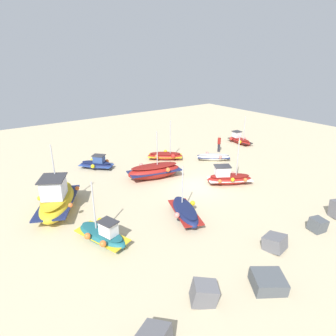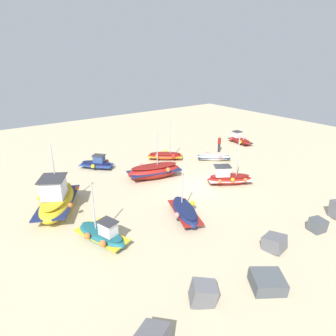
{
  "view_description": "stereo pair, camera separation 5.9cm",
  "coord_description": "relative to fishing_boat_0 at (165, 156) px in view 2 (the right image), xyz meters",
  "views": [
    {
      "loc": [
        13.92,
        15.34,
        9.53
      ],
      "look_at": [
        0.94,
        -2.45,
        0.9
      ],
      "focal_mm": 31.21,
      "sensor_mm": 36.0,
      "label": 1
    },
    {
      "loc": [
        13.87,
        15.37,
        9.53
      ],
      "look_at": [
        0.94,
        -2.45,
        0.9
      ],
      "focal_mm": 31.21,
      "sensor_mm": 36.0,
      "label": 2
    }
  ],
  "objects": [
    {
      "name": "fishing_boat_0",
      "position": [
        0.0,
        0.0,
        0.0
      ],
      "size": [
        3.43,
        3.05,
        3.79
      ],
      "rotation": [
        0.0,
        0.0,
        5.63
      ],
      "color": "maroon",
      "rests_on": "ground_plane"
    },
    {
      "name": "fishing_boat_3",
      "position": [
        -10.03,
        0.54,
        0.06
      ],
      "size": [
        1.79,
        3.3,
        3.17
      ],
      "rotation": [
        0.0,
        0.0,
        4.58
      ],
      "color": "maroon",
      "rests_on": "ground_plane"
    },
    {
      "name": "fishing_boat_2",
      "position": [
        3.37,
        3.18,
        0.26
      ],
      "size": [
        4.72,
        2.79,
        3.94
      ],
      "rotation": [
        0.0,
        0.0,
        6.06
      ],
      "color": "maroon",
      "rests_on": "ground_plane"
    },
    {
      "name": "ground_plane",
      "position": [
        1.57,
        6.36,
        -0.36
      ],
      "size": [
        57.43,
        57.43,
        0.0
      ],
      "primitive_type": "plane",
      "color": "beige"
    },
    {
      "name": "fishing_boat_6",
      "position": [
        5.34,
        9.57,
        0.08
      ],
      "size": [
        2.33,
        3.72,
        3.24
      ],
      "rotation": [
        0.0,
        0.0,
        1.22
      ],
      "color": "navy",
      "rests_on": "ground_plane"
    },
    {
      "name": "person_walking",
      "position": [
        -5.84,
        1.41,
        0.61
      ],
      "size": [
        0.32,
        0.32,
        1.7
      ],
      "rotation": [
        0.0,
        0.0,
        3.22
      ],
      "color": "#2D2D38",
      "rests_on": "ground_plane"
    },
    {
      "name": "fishing_boat_1",
      "position": [
        11.45,
        4.13,
        0.5
      ],
      "size": [
        4.13,
        5.18,
        4.45
      ],
      "rotation": [
        0.0,
        0.0,
        1.05
      ],
      "color": "gold",
      "rests_on": "ground_plane"
    },
    {
      "name": "breakwater_rocks",
      "position": [
        2.72,
        15.41,
        0.05
      ],
      "size": [
        21.63,
        3.03,
        1.3
      ],
      "color": "#4C5156",
      "rests_on": "ground_plane"
    },
    {
      "name": "fishing_boat_5",
      "position": [
        -0.68,
        7.57,
        0.14
      ],
      "size": [
        3.71,
        2.95,
        3.7
      ],
      "rotation": [
        0.0,
        0.0,
        5.75
      ],
      "color": "maroon",
      "rests_on": "ground_plane"
    },
    {
      "name": "fishing_boat_4",
      "position": [
        6.33,
        -1.58,
        0.06
      ],
      "size": [
        2.87,
        3.03,
        1.29
      ],
      "rotation": [
        0.0,
        0.0,
        2.3
      ],
      "color": "navy",
      "rests_on": "ground_plane"
    },
    {
      "name": "fishing_boat_7",
      "position": [
        -3.56,
        2.98,
        -0.02
      ],
      "size": [
        3.12,
        2.77,
        0.73
      ],
      "rotation": [
        0.0,
        0.0,
        5.62
      ],
      "color": "white",
      "rests_on": "ground_plane"
    },
    {
      "name": "fishing_boat_8",
      "position": [
        10.49,
        8.85,
        0.1
      ],
      "size": [
        2.16,
        3.6,
        3.47
      ],
      "rotation": [
        0.0,
        0.0,
        1.88
      ],
      "color": "#1E6670",
      "rests_on": "ground_plane"
    }
  ]
}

